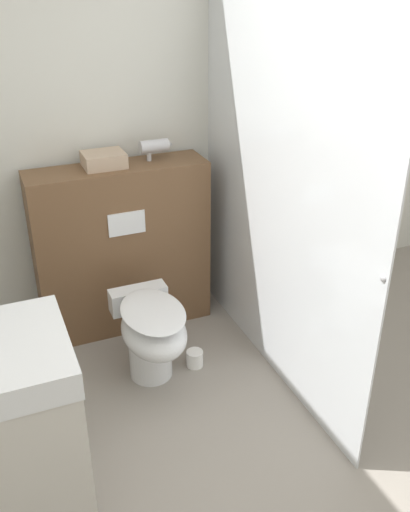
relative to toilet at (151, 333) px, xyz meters
The scene contains 9 objects.
ground_plane 1.15m from the toilet, 76.93° to the right, with size 12.00×12.00×0.00m, color gray.
wall_back 1.28m from the toilet, 73.25° to the left, with size 8.00×0.06×2.50m.
partition_panel 0.66m from the toilet, 87.91° to the left, with size 1.07×0.30×1.07m.
shower_glass 1.02m from the toilet, ahead, with size 0.04×1.80×2.13m.
toilet is the anchor object (origin of this frame).
sink_vanity 1.05m from the toilet, 138.31° to the right, with size 0.51×0.54×1.06m.
hair_drier 1.10m from the toilet, 67.16° to the left, with size 0.20×0.08×0.12m.
folded_towel 1.03m from the toilet, 93.82° to the left, with size 0.24×0.20×0.08m.
spare_toilet_roll 0.37m from the toilet, ahead, with size 0.10×0.10×0.10m.
Camera 1 is at (-0.98, -1.42, 2.13)m, focal length 40.00 mm.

